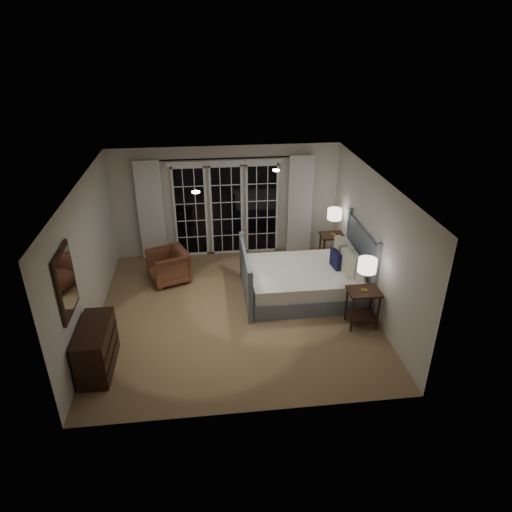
{
  "coord_description": "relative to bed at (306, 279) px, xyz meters",
  "views": [
    {
      "loc": [
        -0.47,
        -7.11,
        4.78
      ],
      "look_at": [
        0.39,
        0.16,
        1.05
      ],
      "focal_mm": 32.0,
      "sensor_mm": 36.0,
      "label": 1
    }
  ],
  "objects": [
    {
      "name": "ceiling",
      "position": [
        -1.41,
        -0.44,
        2.16
      ],
      "size": [
        5.0,
        5.0,
        0.0
      ],
      "primitive_type": "plane",
      "rotation": [
        3.14,
        0.0,
        0.0
      ],
      "color": "silver",
      "rests_on": "wall_back"
    },
    {
      "name": "nightstand_left",
      "position": [
        0.75,
        -1.12,
        0.13
      ],
      "size": [
        0.54,
        0.44,
        0.71
      ],
      "color": "black",
      "rests_on": "floor"
    },
    {
      "name": "nightstand_right",
      "position": [
        0.85,
        1.24,
        0.12
      ],
      "size": [
        0.54,
        0.43,
        0.69
      ],
      "color": "black",
      "rests_on": "floor"
    },
    {
      "name": "wall_back",
      "position": [
        -1.41,
        2.06,
        0.91
      ],
      "size": [
        5.0,
        0.02,
        2.5
      ],
      "primitive_type": "cube",
      "color": "beige",
      "rests_on": "floor"
    },
    {
      "name": "wall_right",
      "position": [
        1.09,
        -0.44,
        0.91
      ],
      "size": [
        0.02,
        5.0,
        2.5
      ],
      "primitive_type": "cube",
      "color": "beige",
      "rests_on": "floor"
    },
    {
      "name": "armchair",
      "position": [
        -2.7,
        0.85,
        0.01
      ],
      "size": [
        0.97,
        0.96,
        0.69
      ],
      "primitive_type": "imported",
      "rotation": [
        0.0,
        0.0,
        -1.2
      ],
      "color": "brown",
      "rests_on": "floor"
    },
    {
      "name": "lamp_left",
      "position": [
        0.75,
        -1.12,
        0.85
      ],
      "size": [
        0.31,
        0.31,
        0.6
      ],
      "color": "#AE9445",
      "rests_on": "nightstand_left"
    },
    {
      "name": "curtain_left",
      "position": [
        -3.06,
        1.94,
        0.81
      ],
      "size": [
        0.55,
        0.1,
        2.25
      ],
      "primitive_type": "cube",
      "color": "silver",
      "rests_on": "curtain_rod"
    },
    {
      "name": "floor",
      "position": [
        -1.41,
        -0.44,
        -0.34
      ],
      "size": [
        5.0,
        5.0,
        0.0
      ],
      "primitive_type": "plane",
      "color": "#8E704C",
      "rests_on": "ground"
    },
    {
      "name": "french_doors",
      "position": [
        -1.41,
        2.02,
        0.75
      ],
      "size": [
        2.5,
        0.04,
        2.2
      ],
      "color": "black",
      "rests_on": "wall_back"
    },
    {
      "name": "wall_left",
      "position": [
        -3.91,
        -0.44,
        0.91
      ],
      "size": [
        0.02,
        5.0,
        2.5
      ],
      "primitive_type": "cube",
      "color": "beige",
      "rests_on": "floor"
    },
    {
      "name": "wall_front",
      "position": [
        -1.41,
        -2.94,
        0.91
      ],
      "size": [
        5.0,
        0.02,
        2.5
      ],
      "primitive_type": "cube",
      "color": "beige",
      "rests_on": "floor"
    },
    {
      "name": "downlight_b",
      "position": [
        -2.01,
        -0.84,
        2.15
      ],
      "size": [
        0.12,
        0.12,
        0.01
      ],
      "primitive_type": "cylinder",
      "color": "white",
      "rests_on": "ceiling"
    },
    {
      "name": "downlight_a",
      "position": [
        -0.61,
        0.16,
        2.15
      ],
      "size": [
        0.12,
        0.12,
        0.01
      ],
      "primitive_type": "cylinder",
      "color": "white",
      "rests_on": "ceiling"
    },
    {
      "name": "curtain_right",
      "position": [
        0.24,
        1.94,
        0.81
      ],
      "size": [
        0.55,
        0.1,
        2.25
      ],
      "primitive_type": "cube",
      "color": "silver",
      "rests_on": "curtain_rod"
    },
    {
      "name": "bed",
      "position": [
        0.0,
        0.0,
        0.0
      ],
      "size": [
        2.3,
        1.65,
        1.34
      ],
      "color": "slate",
      "rests_on": "floor"
    },
    {
      "name": "dresser",
      "position": [
        -3.64,
        -1.76,
        0.05
      ],
      "size": [
        0.46,
        1.08,
        0.77
      ],
      "color": "black",
      "rests_on": "floor"
    },
    {
      "name": "lamp_right",
      "position": [
        0.85,
        1.24,
        0.83
      ],
      "size": [
        0.31,
        0.31,
        0.59
      ],
      "color": "#AE9445",
      "rests_on": "nightstand_right"
    },
    {
      "name": "mirror",
      "position": [
        -3.88,
        -1.76,
        1.21
      ],
      "size": [
        0.05,
        0.85,
        1.0
      ],
      "color": "black",
      "rests_on": "wall_left"
    },
    {
      "name": "curtain_rod",
      "position": [
        -1.41,
        1.96,
        1.91
      ],
      "size": [
        3.5,
        0.03,
        0.03
      ],
      "primitive_type": "cylinder",
      "rotation": [
        0.0,
        1.57,
        0.0
      ],
      "color": "black",
      "rests_on": "wall_back"
    }
  ]
}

